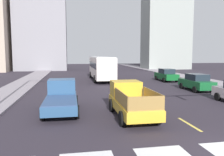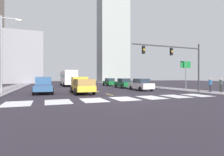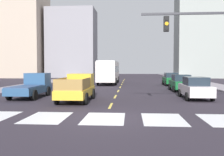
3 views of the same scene
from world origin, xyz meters
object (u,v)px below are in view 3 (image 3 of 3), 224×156
Objects in this scene: pickup_dark at (32,86)px; sedan_near_left at (195,88)px; sedan_mid at (181,83)px; sedan_far at (171,79)px; city_bus at (109,71)px; pickup_stakebed at (78,88)px.

pickup_dark is 13.13m from sedan_near_left.
sedan_near_left is (-0.13, -6.37, 0.00)m from sedan_mid.
sedan_near_left is (13.12, -0.26, -0.06)m from pickup_dark.
sedan_far is at bearing 87.98° from sedan_mid.
sedan_mid is 1.00× the size of sedan_far.
sedan_mid and sedan_far have the same top height.
city_bus is 2.45× the size of sedan_far.
pickup_stakebed is 0.48× the size of city_bus.
pickup_stakebed is at bearing -25.44° from pickup_dark.
sedan_near_left is (8.93, 1.63, -0.08)m from pickup_stakebed.
pickup_dark is 1.18× the size of sedan_mid.
pickup_dark reaches higher than sedan_far.
pickup_dark is (-4.20, 1.89, -0.02)m from pickup_stakebed.
city_bus is 2.45× the size of sedan_mid.
city_bus reaches higher than pickup_dark.
city_bus is at bearing 165.18° from sedan_far.
pickup_stakebed is 1.18× the size of sedan_mid.
city_bus reaches higher than sedan_far.
city_bus is (0.67, 18.90, 1.02)m from pickup_stakebed.
sedan_mid is 6.37m from sedan_near_left.
pickup_dark is 1.18× the size of sedan_far.
city_bus is at bearing 72.86° from pickup_dark.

